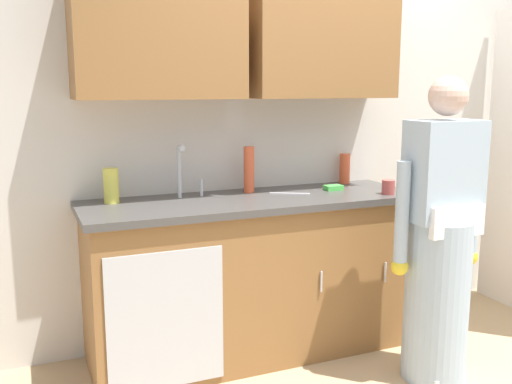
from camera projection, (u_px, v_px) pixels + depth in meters
name	position (u px, v px, depth m)	size (l,w,h in m)	color
kitchen_wall_with_uppers	(295.00, 102.00, 3.62)	(4.80, 0.44, 2.70)	beige
counter_cabinet	(253.00, 279.00, 3.38)	(1.90, 0.62, 0.90)	brown
countertop	(253.00, 201.00, 3.30)	(1.96, 0.66, 0.04)	#474442
sink	(194.00, 204.00, 3.17)	(0.50, 0.36, 0.35)	#B7BABF
person_at_sink	(439.00, 255.00, 3.03)	(0.55, 0.34, 1.62)	white
bottle_dish_liquid	(249.00, 170.00, 3.43)	(0.06, 0.06, 0.28)	#E05933
bottle_water_tall	(345.00, 168.00, 3.78)	(0.07, 0.07, 0.19)	#E05933
bottle_cleaner_spray	(111.00, 186.00, 3.12)	(0.08, 0.08, 0.19)	#D8D14C
cup_by_sink	(388.00, 187.00, 3.39)	(0.08, 0.08, 0.09)	#B24C47
knife_on_counter	(290.00, 193.00, 3.40)	(0.24, 0.02, 0.01)	silver
sponge	(333.00, 188.00, 3.53)	(0.11, 0.07, 0.03)	#4CBF4C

